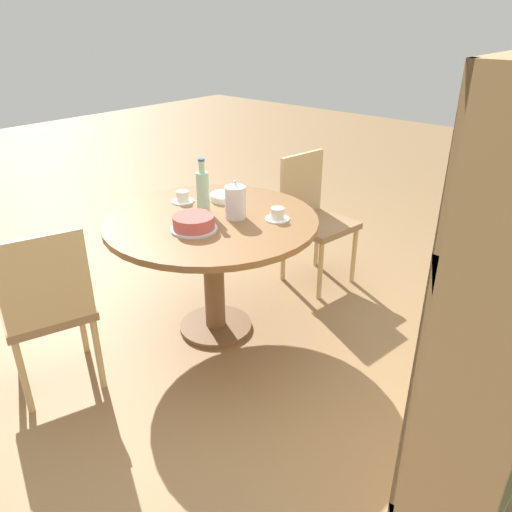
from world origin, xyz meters
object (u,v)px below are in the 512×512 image
(cup_a, at_px, (183,198))
(bookshelf, at_px, (511,337))
(chair_a, at_px, (314,216))
(cup_b, at_px, (277,215))
(coffee_pot, at_px, (235,201))
(water_bottle, at_px, (203,191))
(chair_b, at_px, (47,306))
(cake_main, at_px, (194,223))

(cup_a, bearing_deg, bookshelf, 81.83)
(chair_a, distance_m, cup_b, 0.81)
(chair_a, relative_size, bookshelf, 0.53)
(cup_a, bearing_deg, chair_a, 156.59)
(coffee_pot, distance_m, water_bottle, 0.21)
(chair_b, xyz_separation_m, bookshelf, (-0.70, 1.89, 0.33))
(coffee_pot, height_order, water_bottle, water_bottle)
(bookshelf, relative_size, cup_a, 12.36)
(bookshelf, xyz_separation_m, coffee_pot, (-0.31, -1.55, 0.03))
(bookshelf, height_order, cake_main, bookshelf)
(chair_b, xyz_separation_m, water_bottle, (-0.95, 0.13, 0.38))
(chair_a, relative_size, coffee_pot, 4.14)
(coffee_pot, bearing_deg, cup_b, 124.49)
(chair_b, height_order, bookshelf, bookshelf)
(chair_b, relative_size, cake_main, 3.64)
(cake_main, bearing_deg, coffee_pot, 170.31)
(bookshelf, xyz_separation_m, cake_main, (-0.03, -1.60, -0.03))
(water_bottle, bearing_deg, cup_a, -99.14)
(chair_b, distance_m, cup_a, 1.02)
(water_bottle, distance_m, cake_main, 0.28)
(coffee_pot, relative_size, cup_b, 1.60)
(water_bottle, distance_m, cup_a, 0.25)
(cake_main, relative_size, cup_a, 1.82)
(chair_a, xyz_separation_m, cake_main, (1.12, -0.00, 0.29))
(chair_a, relative_size, cup_b, 6.61)
(cake_main, bearing_deg, water_bottle, -144.70)
(chair_b, distance_m, cake_main, 0.84)
(cake_main, xyz_separation_m, cup_a, (-0.25, -0.38, -0.01))
(water_bottle, bearing_deg, coffee_pot, 106.51)
(coffee_pot, bearing_deg, chair_a, -177.00)
(chair_a, relative_size, cup_a, 6.61)
(chair_b, relative_size, water_bottle, 2.90)
(chair_b, height_order, water_bottle, water_bottle)
(water_bottle, relative_size, cup_b, 2.28)
(chair_a, height_order, cup_b, chair_a)
(coffee_pot, relative_size, cup_a, 1.60)
(cup_b, bearing_deg, bookshelf, 72.05)
(chair_b, relative_size, cup_b, 6.61)
(cup_a, height_order, cup_b, same)
(bookshelf, relative_size, water_bottle, 5.41)
(chair_b, height_order, cup_b, chair_b)
(water_bottle, xyz_separation_m, cup_a, (-0.04, -0.22, -0.10))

